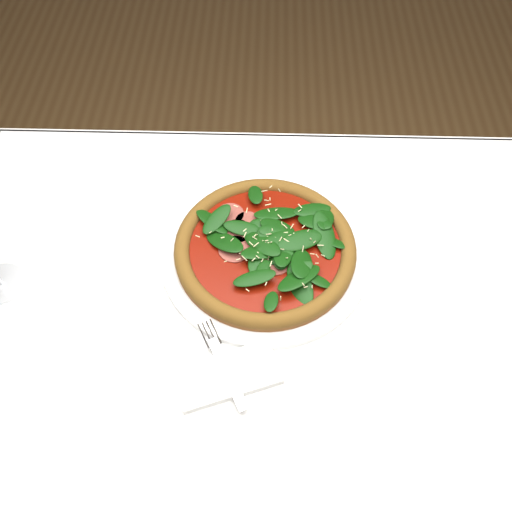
{
  "coord_description": "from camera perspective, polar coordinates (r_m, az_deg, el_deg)",
  "views": [
    {
      "loc": [
        -0.05,
        -0.47,
        1.55
      ],
      "look_at": [
        -0.07,
        0.08,
        0.77
      ],
      "focal_mm": 40.0,
      "sensor_mm": 36.0,
      "label": 1
    }
  ],
  "objects": [
    {
      "name": "fork",
      "position": [
        0.87,
        -3.61,
        -10.08
      ],
      "size": [
        0.09,
        0.15,
        0.0
      ],
      "rotation": [
        0.0,
        0.0,
        0.45
      ],
      "color": "silver",
      "rests_on": "napkin"
    },
    {
      "name": "ground",
      "position": [
        1.62,
        2.47,
        -18.59
      ],
      "size": [
        6.0,
        6.0,
        0.0
      ],
      "primitive_type": "plane",
      "color": "brown",
      "rests_on": "ground"
    },
    {
      "name": "napkin",
      "position": [
        0.86,
        -2.85,
        -11.87
      ],
      "size": [
        0.17,
        0.12,
        0.01
      ],
      "primitive_type": "cube",
      "rotation": [
        0.0,
        0.0,
        0.35
      ],
      "color": "white",
      "rests_on": "dining_table"
    },
    {
      "name": "plate",
      "position": [
        0.97,
        0.9,
        0.22
      ],
      "size": [
        0.35,
        0.35,
        0.02
      ],
      "color": "white",
      "rests_on": "dining_table"
    },
    {
      "name": "dining_table",
      "position": [
        1.01,
        3.77,
        -7.91
      ],
      "size": [
        1.21,
        0.81,
        0.75
      ],
      "color": "white",
      "rests_on": "ground"
    },
    {
      "name": "pizza",
      "position": [
        0.95,
        0.92,
        0.93
      ],
      "size": [
        0.32,
        0.32,
        0.04
      ],
      "rotation": [
        0.0,
        0.0,
        0.06
      ],
      "color": "brown",
      "rests_on": "plate"
    }
  ]
}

